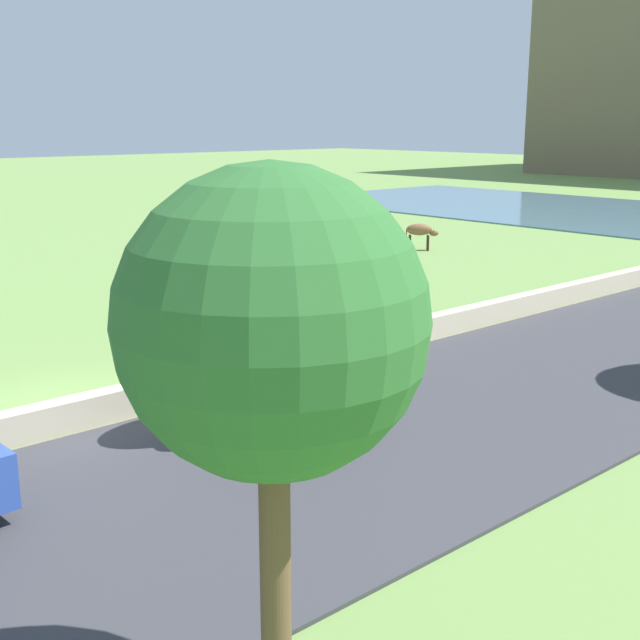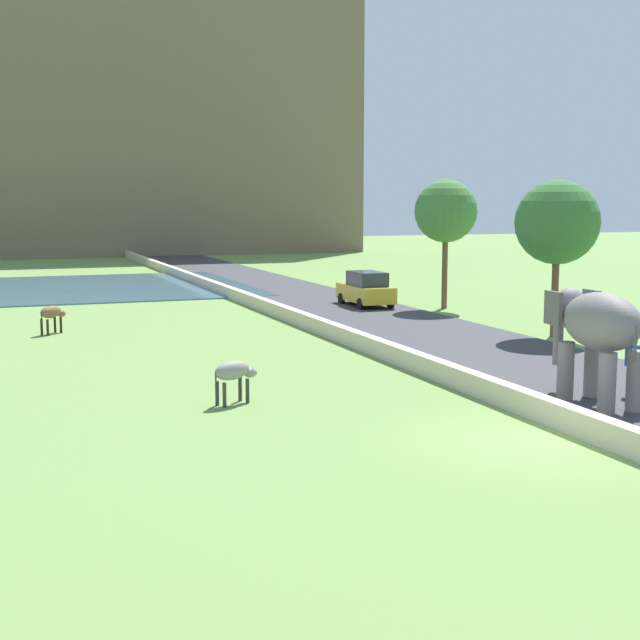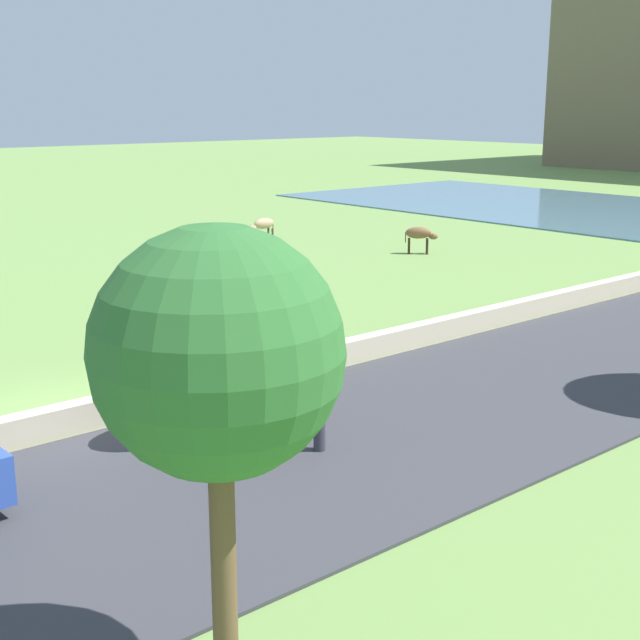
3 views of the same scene
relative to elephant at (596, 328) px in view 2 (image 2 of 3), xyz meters
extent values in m
plane|color=#6B8E47|center=(-3.43, -2.30, -2.04)|extent=(220.00, 220.00, 0.00)
cube|color=#38383D|center=(1.57, 17.70, -2.01)|extent=(7.00, 120.00, 0.06)
cube|color=beige|center=(-2.23, 15.70, -1.73)|extent=(0.40, 110.00, 0.61)
cube|color=#75664C|center=(-9.43, 80.93, 11.05)|extent=(64.00, 28.00, 26.18)
ellipsoid|color=slate|center=(-0.01, -0.22, 0.20)|extent=(1.50, 2.75, 1.50)
cylinder|color=slate|center=(-0.40, 0.67, -1.24)|extent=(0.44, 0.44, 1.60)
cylinder|color=slate|center=(0.44, 0.64, -1.24)|extent=(0.44, 0.44, 1.60)
cylinder|color=slate|center=(-0.46, -1.09, -1.24)|extent=(0.44, 0.44, 1.60)
cylinder|color=slate|center=(0.38, -1.12, -1.24)|extent=(0.44, 0.44, 1.60)
ellipsoid|color=slate|center=(0.04, 1.19, 0.39)|extent=(1.03, 0.94, 1.10)
cube|color=#575454|center=(-0.56, 1.08, 0.43)|extent=(0.15, 0.70, 0.90)
cube|color=#575454|center=(0.64, 1.03, 0.43)|extent=(0.15, 0.70, 0.90)
cylinder|color=slate|center=(0.06, 1.66, -0.50)|extent=(0.28, 0.28, 1.50)
cone|color=silver|center=(-0.16, 1.60, -0.05)|extent=(0.14, 0.56, 0.17)
cone|color=silver|center=(0.28, 1.59, -0.05)|extent=(0.14, 0.56, 0.17)
cylinder|color=#575454|center=(-0.06, -1.55, -0.15)|extent=(0.08, 0.08, 0.90)
cylinder|color=#33333D|center=(1.65, 0.49, -1.61)|extent=(0.22, 0.22, 0.85)
cube|color=#2D569E|center=(1.65, 0.49, -0.91)|extent=(0.36, 0.22, 0.56)
sphere|color=tan|center=(1.65, 0.49, -0.52)|extent=(0.22, 0.22, 0.22)
cube|color=gold|center=(3.14, 21.98, -1.34)|extent=(1.77, 4.03, 0.80)
cube|color=#2D333D|center=(3.14, 21.78, -0.59)|extent=(1.48, 2.22, 0.70)
cylinder|color=black|center=(2.36, 23.30, -1.74)|extent=(0.19, 0.60, 0.60)
cylinder|color=black|center=(3.97, 23.27, -1.74)|extent=(0.19, 0.60, 0.60)
cylinder|color=black|center=(2.31, 20.70, -1.74)|extent=(0.19, 0.60, 0.60)
cylinder|color=black|center=(3.93, 20.67, -1.74)|extent=(0.19, 0.60, 0.60)
ellipsoid|color=gray|center=(-8.79, 3.44, -1.14)|extent=(1.18, 0.85, 0.50)
cylinder|color=#373533|center=(-8.50, 3.74, -1.71)|extent=(0.10, 0.10, 0.65)
cylinder|color=#373533|center=(-8.38, 3.46, -1.71)|extent=(0.10, 0.10, 0.65)
cylinder|color=#373533|center=(-9.21, 3.43, -1.71)|extent=(0.10, 0.10, 0.65)
cylinder|color=#373533|center=(-9.08, 3.15, -1.71)|extent=(0.10, 0.10, 0.65)
ellipsoid|color=gray|center=(-8.21, 3.70, -1.29)|extent=(0.46, 0.38, 0.26)
cone|color=beige|center=(-8.25, 3.78, -1.12)|extent=(0.04, 0.04, 0.12)
cone|color=beige|center=(-8.18, 3.62, -1.12)|extent=(0.04, 0.04, 0.12)
cylinder|color=#373533|center=(-9.29, 3.23, -1.34)|extent=(0.04, 0.04, 0.45)
ellipsoid|color=brown|center=(-12.40, 17.95, -1.14)|extent=(1.09, 1.09, 0.50)
cylinder|color=#302014|center=(-12.24, 18.33, -1.71)|extent=(0.10, 0.10, 0.65)
cylinder|color=#302014|center=(-12.02, 18.11, -1.71)|extent=(0.10, 0.10, 0.65)
cylinder|color=#302014|center=(-12.79, 17.79, -1.71)|extent=(0.10, 0.10, 0.65)
cylinder|color=#302014|center=(-12.57, 17.57, -1.71)|extent=(0.10, 0.10, 0.65)
ellipsoid|color=brown|center=(-11.96, 18.39, -1.29)|extent=(0.45, 0.45, 0.26)
cone|color=beige|center=(-12.02, 18.46, -1.12)|extent=(0.04, 0.04, 0.12)
cone|color=beige|center=(-11.89, 18.33, -1.12)|extent=(0.04, 0.04, 0.12)
cylinder|color=#302014|center=(-12.79, 17.57, -1.34)|extent=(0.04, 0.04, 0.45)
cylinder|color=brown|center=(6.14, 10.30, -0.37)|extent=(0.28, 0.28, 3.34)
sphere|color=#387033|center=(6.14, 10.30, 2.46)|extent=(3.29, 3.29, 3.29)
cylinder|color=brown|center=(6.55, 19.99, -0.16)|extent=(0.28, 0.28, 3.75)
sphere|color=#427A38|center=(6.55, 19.99, 2.79)|extent=(3.10, 3.10, 3.10)
camera|label=1|loc=(11.18, -8.62, 3.40)|focal=46.40mm
camera|label=2|loc=(-14.58, -18.37, 3.23)|focal=49.05mm
camera|label=3|loc=(13.17, -9.28, 4.24)|focal=49.24mm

